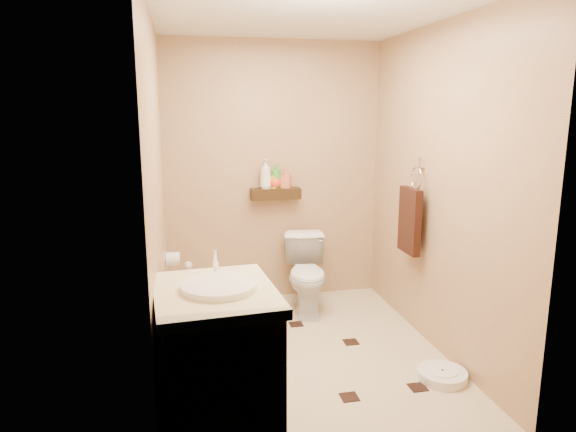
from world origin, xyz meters
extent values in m
plane|color=beige|center=(0.00, 0.00, 0.00)|extent=(2.50, 2.50, 0.00)
cube|color=tan|center=(0.00, 1.25, 1.20)|extent=(2.00, 0.04, 2.40)
cube|color=tan|center=(0.00, -1.25, 1.20)|extent=(2.00, 0.04, 2.40)
cube|color=tan|center=(-1.00, 0.00, 1.20)|extent=(0.04, 2.50, 2.40)
cube|color=tan|center=(1.00, 0.00, 1.20)|extent=(0.04, 2.50, 2.40)
cube|color=silver|center=(0.00, 0.00, 2.40)|extent=(2.00, 2.50, 0.02)
cube|color=#33210E|center=(0.00, 1.17, 1.02)|extent=(0.46, 0.14, 0.10)
cube|color=black|center=(-0.42, -0.16, 0.00)|extent=(0.11, 0.11, 0.01)
cube|color=black|center=(0.40, 0.11, 0.00)|extent=(0.11, 0.11, 0.01)
cube|color=black|center=(0.14, -0.64, 0.00)|extent=(0.11, 0.11, 0.01)
cube|color=black|center=(-0.51, 0.57, 0.00)|extent=(0.11, 0.11, 0.01)
cube|color=black|center=(0.61, -0.62, 0.00)|extent=(0.11, 0.11, 0.01)
cube|color=black|center=(0.05, 0.53, 0.00)|extent=(0.11, 0.11, 0.01)
imported|color=white|center=(0.22, 0.83, 0.33)|extent=(0.46, 0.70, 0.67)
cube|color=brown|center=(-0.70, -0.95, 0.42)|extent=(0.61, 0.73, 0.84)
cube|color=beige|center=(-0.70, -0.95, 0.86)|extent=(0.66, 0.78, 0.05)
cylinder|color=white|center=(-0.68, -0.95, 0.90)|extent=(0.39, 0.39, 0.05)
cylinder|color=silver|center=(-0.68, -0.71, 0.97)|extent=(0.03, 0.03, 0.13)
cylinder|color=silver|center=(0.82, -0.55, 0.03)|extent=(0.34, 0.34, 0.06)
cylinder|color=white|center=(0.82, -0.55, 0.06)|extent=(0.20, 0.20, 0.01)
cylinder|color=#1B6C6D|center=(-0.82, 1.07, 0.06)|extent=(0.10, 0.10, 0.11)
cylinder|color=silver|center=(-0.82, 1.07, 0.26)|extent=(0.02, 0.02, 0.32)
sphere|color=silver|center=(-0.82, 1.07, 0.41)|extent=(0.07, 0.07, 0.07)
cube|color=silver|center=(0.98, 0.25, 1.38)|extent=(0.03, 0.06, 0.08)
torus|color=silver|center=(0.95, 0.25, 1.26)|extent=(0.02, 0.19, 0.19)
cube|color=black|center=(0.91, 0.25, 0.92)|extent=(0.06, 0.30, 0.52)
cylinder|color=silver|center=(-0.94, 0.65, 0.60)|extent=(0.11, 0.11, 0.11)
cylinder|color=silver|center=(-0.98, 0.65, 0.66)|extent=(0.04, 0.02, 0.02)
imported|color=white|center=(-0.09, 1.17, 1.21)|extent=(0.13, 0.13, 0.27)
imported|color=gold|center=(-0.02, 1.17, 1.16)|extent=(0.11, 0.11, 0.17)
imported|color=red|center=(-0.01, 1.17, 1.15)|extent=(0.14, 0.14, 0.15)
imported|color=green|center=(0.00, 1.17, 1.18)|extent=(0.11, 0.11, 0.23)
imported|color=#D96848|center=(0.10, 1.17, 1.16)|extent=(0.11, 0.11, 0.18)
camera|label=1|loc=(-0.84, -3.43, 1.78)|focal=32.00mm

